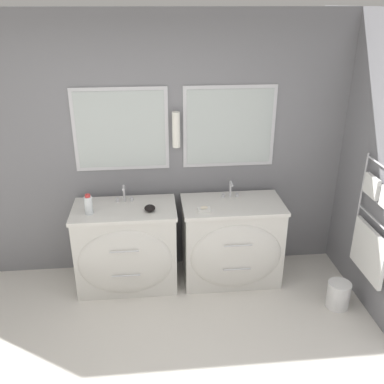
{
  "coord_description": "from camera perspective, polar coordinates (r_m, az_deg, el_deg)",
  "views": [
    {
      "loc": [
        0.08,
        -2.07,
        2.63
      ],
      "look_at": [
        0.42,
        1.36,
        1.1
      ],
      "focal_mm": 40.0,
      "sensor_mm": 36.0,
      "label": 1
    }
  ],
  "objects": [
    {
      "name": "toiletry_bottle",
      "position": [
        4.02,
        -13.63,
        -1.67
      ],
      "size": [
        0.07,
        0.07,
        0.19
      ],
      "color": "silver",
      "rests_on": "vanity_left"
    },
    {
      "name": "vanity_left",
      "position": [
        4.27,
        -8.72,
        -7.34
      ],
      "size": [
        0.99,
        0.62,
        0.85
      ],
      "color": "silver",
      "rests_on": "ground_plane"
    },
    {
      "name": "wall_back",
      "position": [
        4.25,
        -6.35,
        5.68
      ],
      "size": [
        5.65,
        0.16,
        2.6
      ],
      "color": "slate",
      "rests_on": "ground_plane"
    },
    {
      "name": "amenity_bowl",
      "position": [
        4.0,
        -5.65,
        -2.15
      ],
      "size": [
        0.1,
        0.1,
        0.06
      ],
      "color": "black",
      "rests_on": "vanity_left"
    },
    {
      "name": "faucet_left",
      "position": [
        4.19,
        -9.05,
        -0.29
      ],
      "size": [
        0.17,
        0.11,
        0.17
      ],
      "color": "silver",
      "rests_on": "vanity_left"
    },
    {
      "name": "soap_dish",
      "position": [
        3.99,
        1.63,
        -2.29
      ],
      "size": [
        0.12,
        0.08,
        0.04
      ],
      "color": "white",
      "rests_on": "vanity_right"
    },
    {
      "name": "waste_bin",
      "position": [
        4.33,
        18.94,
        -12.77
      ],
      "size": [
        0.22,
        0.22,
        0.26
      ],
      "color": "silver",
      "rests_on": "ground_plane"
    },
    {
      "name": "vanity_right",
      "position": [
        4.33,
        5.33,
        -6.68
      ],
      "size": [
        0.99,
        0.62,
        0.85
      ],
      "color": "silver",
      "rests_on": "ground_plane"
    },
    {
      "name": "faucet_right",
      "position": [
        4.25,
        5.16,
        0.28
      ],
      "size": [
        0.17,
        0.11,
        0.17
      ],
      "color": "silver",
      "rests_on": "vanity_right"
    }
  ]
}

